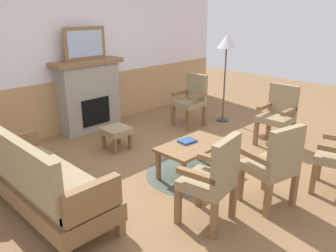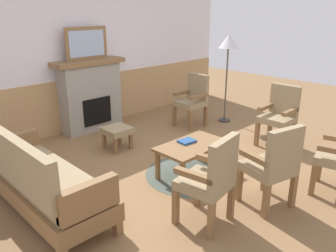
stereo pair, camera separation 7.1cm
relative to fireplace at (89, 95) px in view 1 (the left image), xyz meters
name	(u,v)px [view 1 (the left image)]	position (x,y,z in m)	size (l,w,h in m)	color
ground_plane	(186,169)	(0.00, -2.35, -0.65)	(14.00, 14.00, 0.00)	olive
wall_back	(79,57)	(0.00, 0.25, 0.66)	(7.20, 0.14, 2.70)	white
fireplace	(89,95)	(0.00, 0.00, 0.00)	(1.30, 0.44, 1.28)	gray
framed_picture	(85,44)	(0.00, 0.00, 0.91)	(0.80, 0.04, 0.56)	brown
couch	(43,182)	(-1.89, -2.01, -0.26)	(0.70, 1.80, 0.98)	brown
coffee_table	(193,148)	(-0.06, -2.52, -0.27)	(0.96, 0.56, 0.44)	brown
round_rug	(192,174)	(-0.06, -2.52, -0.65)	(1.25, 1.25, 0.01)	#4C564C
book_on_table	(187,141)	(-0.06, -2.42, -0.20)	(0.22, 0.17, 0.03)	navy
footstool	(116,132)	(-0.24, -1.09, -0.37)	(0.40, 0.40, 0.36)	brown
armchair_near_fireplace	(278,113)	(1.74, -2.79, -0.11)	(0.49, 0.49, 0.98)	brown
armchair_by_window_left	(192,98)	(1.48, -1.17, -0.11)	(0.50, 0.50, 0.98)	brown
armchair_front_left	(275,162)	(-0.02, -3.66, -0.11)	(0.58, 0.58, 0.98)	brown
armchair_corner_left	(213,177)	(-0.76, -3.38, -0.11)	(0.55, 0.55, 0.98)	brown
floor_lamp_by_chairs	(227,47)	(2.13, -1.44, 0.80)	(0.36, 0.36, 1.68)	#332D28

